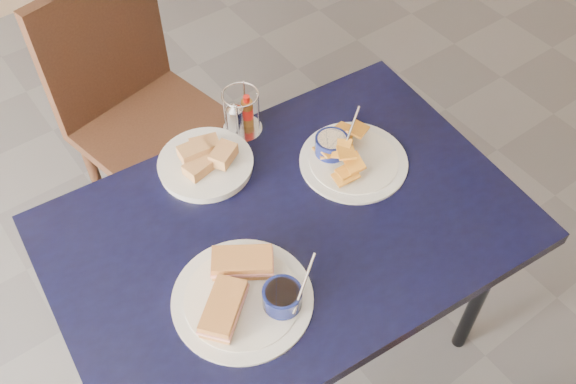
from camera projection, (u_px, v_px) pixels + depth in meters
dining_table at (288, 241)px, 1.65m from camera, size 1.22×0.87×0.75m
chair_far at (138, 97)px, 2.17m from camera, size 0.53×0.52×0.96m
sandwich_plate at (245, 293)px, 1.45m from camera, size 0.33×0.32×0.12m
plantain_plate at (346, 155)px, 1.72m from camera, size 0.29×0.29×0.12m
bread_basket at (206, 162)px, 1.70m from camera, size 0.25×0.25×0.07m
condiment_caddy at (240, 116)px, 1.76m from camera, size 0.11×0.11×0.14m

